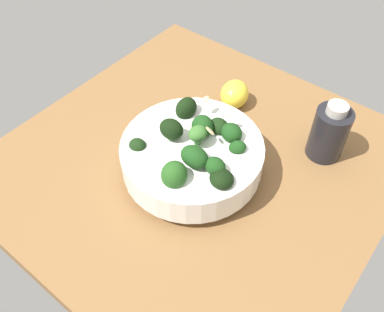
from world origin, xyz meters
The scene contains 4 objects.
ground_plane centered at (0.00, 0.00, -1.59)cm, with size 62.51×62.51×3.18cm, color brown.
bowl_of_broccoli centered at (1.24, -2.79, 4.50)cm, with size 23.00×23.00×10.97cm.
lemon_wedge centered at (-3.14, 15.79, 2.58)cm, with size 6.31×5.35×5.16cm, color yellow.
bottle_tall centered at (16.43, 14.99, 5.00)cm, with size 6.09×6.09×11.02cm.
Camera 1 is at (28.76, -37.70, 54.38)cm, focal length 38.73 mm.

